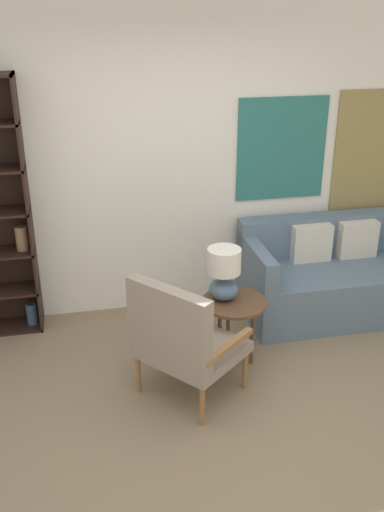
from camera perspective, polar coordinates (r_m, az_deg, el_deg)
name	(u,v)px	position (r m, az deg, el deg)	size (l,w,h in m)	color
ground_plane	(219,451)	(3.84, 2.74, -18.89)	(14.00, 14.00, 0.00)	#847056
wall_back	(170,163)	(4.97, -2.19, 9.28)	(6.40, 0.08, 2.70)	white
armchair	(181,337)	(3.95, -1.15, -8.12)	(0.88, 0.89, 0.94)	olive
couch	(337,277)	(5.37, 14.27, -2.00)	(1.71, 0.83, 0.83)	slate
side_table	(234,308)	(4.39, 4.23, -5.19)	(0.51, 0.51, 0.54)	brown
table_lamp	(224,273)	(4.29, 3.21, -1.66)	(0.25, 0.25, 0.41)	slate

